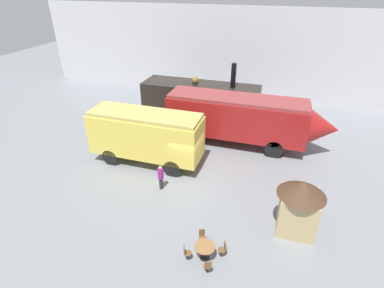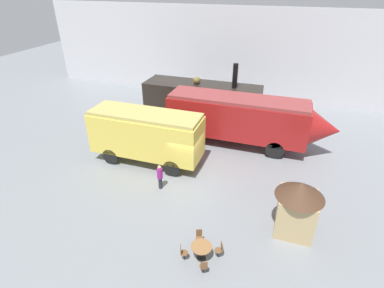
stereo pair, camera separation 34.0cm
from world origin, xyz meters
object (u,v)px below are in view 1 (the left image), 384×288
streamlined_locomotive (247,118)px  passenger_coach_vintage (146,134)px  cafe_table_near (205,248)px  visitor_person (161,176)px  steam_locomotive (200,98)px  ticket_kiosk (299,203)px  cafe_chair_0 (223,249)px

streamlined_locomotive → passenger_coach_vintage: streamlined_locomotive is taller
cafe_table_near → visitor_person: (-3.92, 4.24, 0.25)m
streamlined_locomotive → passenger_coach_vintage: bearing=-144.0°
steam_locomotive → cafe_table_near: size_ratio=10.47×
passenger_coach_vintage → ticket_kiosk: 10.56m
streamlined_locomotive → cafe_table_near: 11.37m
visitor_person → ticket_kiosk: bearing=-7.7°
cafe_chair_0 → steam_locomotive: bearing=-93.9°
streamlined_locomotive → cafe_table_near: bearing=-90.5°
cafe_chair_0 → ticket_kiosk: size_ratio=0.29×
steam_locomotive → streamlined_locomotive: size_ratio=0.82×
cafe_table_near → cafe_chair_0: 0.86m
cafe_chair_0 → visitor_person: (-4.70, 3.89, 0.37)m
streamlined_locomotive → ticket_kiosk: streamlined_locomotive is taller
steam_locomotive → cafe_table_near: 15.37m
cafe_chair_0 → ticket_kiosk: ticket_kiosk is taller
passenger_coach_vintage → cafe_table_near: size_ratio=7.84×
passenger_coach_vintage → streamlined_locomotive: bearing=36.0°
streamlined_locomotive → cafe_chair_0: bearing=-86.4°
cafe_table_near → visitor_person: size_ratio=0.59×
passenger_coach_vintage → cafe_table_near: 9.22m
streamlined_locomotive → visitor_person: streamlined_locomotive is taller
cafe_table_near → ticket_kiosk: size_ratio=0.32×
steam_locomotive → visitor_person: size_ratio=6.17×
cafe_chair_0 → ticket_kiosk: bearing=-161.9°
passenger_coach_vintage → visitor_person: (2.08, -2.58, -1.30)m
streamlined_locomotive → visitor_person: size_ratio=7.50×
streamlined_locomotive → ticket_kiosk: 8.95m
cafe_chair_0 → visitor_person: 6.11m
streamlined_locomotive → cafe_table_near: size_ratio=12.72×
streamlined_locomotive → passenger_coach_vintage: (-6.10, -4.43, -0.09)m
steam_locomotive → ticket_kiosk: steam_locomotive is taller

